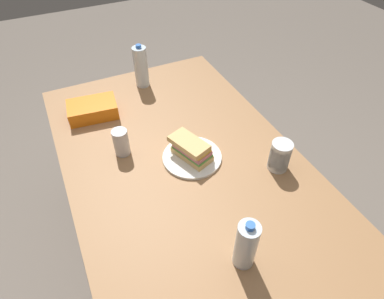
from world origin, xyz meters
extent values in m
plane|color=#70665B|center=(0.00, 0.00, 0.00)|extent=(8.00, 8.00, 0.00)
cube|color=#9E7047|center=(0.00, 0.00, 0.73)|extent=(1.57, 0.96, 0.04)
cylinder|color=brown|center=(0.70, -0.40, 0.36)|extent=(0.07, 0.07, 0.71)
cylinder|color=brown|center=(0.70, 0.40, 0.36)|extent=(0.07, 0.07, 0.71)
cylinder|color=white|center=(0.00, -0.04, 0.76)|extent=(0.25, 0.25, 0.01)
cube|color=#DBB26B|center=(0.00, -0.04, 0.78)|extent=(0.19, 0.14, 0.02)
cube|color=#599E3F|center=(0.00, -0.04, 0.79)|extent=(0.18, 0.14, 0.01)
cube|color=#C6727A|center=(0.00, -0.04, 0.81)|extent=(0.18, 0.13, 0.02)
cube|color=yellow|center=(0.00, -0.04, 0.82)|extent=(0.17, 0.13, 0.01)
cube|color=#DBB26B|center=(0.01, -0.03, 0.84)|extent=(0.19, 0.14, 0.02)
cube|color=orange|center=(0.47, 0.27, 0.79)|extent=(0.18, 0.25, 0.07)
cylinder|color=silver|center=(-0.49, 0.01, 0.85)|extent=(0.07, 0.07, 0.19)
cylinder|color=blue|center=(-0.49, 0.01, 0.95)|extent=(0.03, 0.03, 0.02)
cylinder|color=silver|center=(-0.20, -0.34, 0.80)|extent=(0.08, 0.08, 0.09)
cylinder|color=silver|center=(-0.20, -0.34, 0.82)|extent=(0.08, 0.08, 0.09)
cylinder|color=silver|center=(-0.20, -0.34, 0.84)|extent=(0.08, 0.08, 0.09)
cylinder|color=silver|center=(0.63, -0.04, 0.86)|extent=(0.07, 0.07, 0.22)
cylinder|color=blue|center=(0.63, -0.04, 0.98)|extent=(0.03, 0.03, 0.02)
cylinder|color=silver|center=(0.16, 0.22, 0.82)|extent=(0.07, 0.07, 0.12)
camera|label=1|loc=(-0.88, 0.37, 1.75)|focal=30.42mm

